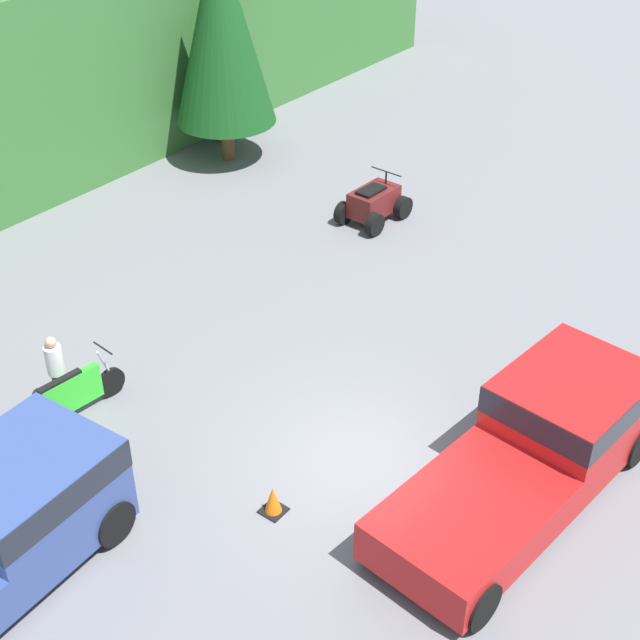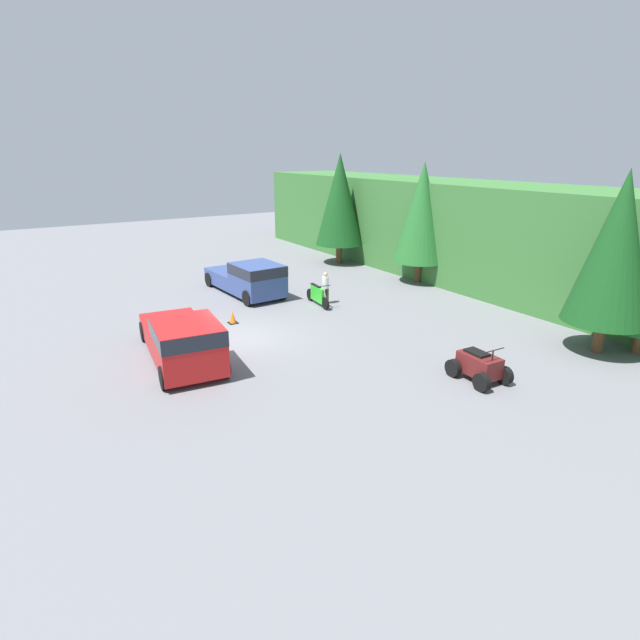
% 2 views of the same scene
% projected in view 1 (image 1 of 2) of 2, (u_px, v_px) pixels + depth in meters
% --- Properties ---
extents(ground_plane, '(80.00, 80.00, 0.00)m').
position_uv_depth(ground_plane, '(367.00, 464.00, 16.46)').
color(ground_plane, slate).
extents(tree_mid_right, '(3.03, 3.03, 6.89)m').
position_uv_depth(tree_mid_right, '(221.00, 28.00, 25.64)').
color(tree_mid_right, brown).
rests_on(tree_mid_right, ground_plane).
extents(tree_right, '(2.31, 2.31, 5.24)m').
position_uv_depth(tree_right, '(215.00, 47.00, 27.34)').
color(tree_right, brown).
rests_on(tree_right, ground_plane).
extents(pickup_truck_red, '(6.15, 2.85, 1.88)m').
position_uv_depth(pickup_truck_red, '(541.00, 442.00, 15.49)').
color(pickup_truck_red, red).
rests_on(pickup_truck_red, ground_plane).
extents(dirt_bike, '(2.38, 0.60, 1.21)m').
position_uv_depth(dirt_bike, '(73.00, 395.00, 17.34)').
color(dirt_bike, black).
rests_on(dirt_bike, ground_plane).
extents(quad_atv, '(1.97, 1.35, 1.29)m').
position_uv_depth(quad_atv, '(374.00, 204.00, 24.17)').
color(quad_atv, black).
rests_on(quad_atv, ground_plane).
extents(rider_person, '(0.39, 0.39, 1.66)m').
position_uv_depth(rider_person, '(56.00, 369.00, 17.37)').
color(rider_person, brown).
rests_on(rider_person, ground_plane).
extents(traffic_cone, '(0.42, 0.42, 0.55)m').
position_uv_depth(traffic_cone, '(273.00, 501.00, 15.33)').
color(traffic_cone, black).
rests_on(traffic_cone, ground_plane).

